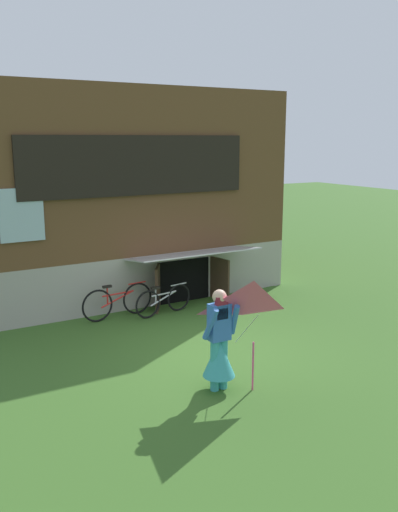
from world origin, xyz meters
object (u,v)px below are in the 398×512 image
at_px(person, 219,348).
at_px(bicycle_red, 118,301).
at_px(kite, 253,312).
at_px(bicycle_silver, 163,300).

height_order(person, bicycle_red, person).
relative_size(person, kite, 0.92).
bearing_deg(person, bicycle_silver, 89.68).
xyz_separation_m(person, bicycle_red, (-0.05, 4.18, -0.32)).
height_order(person, kite, kite).
bearing_deg(person, kite, -52.22).
height_order(kite, bicycle_silver, kite).
bearing_deg(kite, bicycle_red, 93.61).
height_order(kite, bicycle_red, kite).
bearing_deg(bicycle_red, kite, -91.91).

